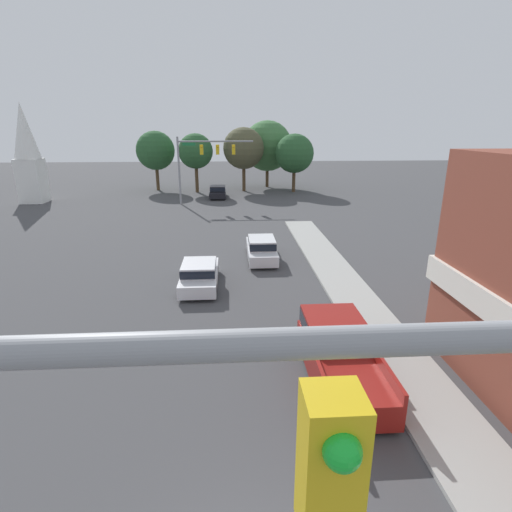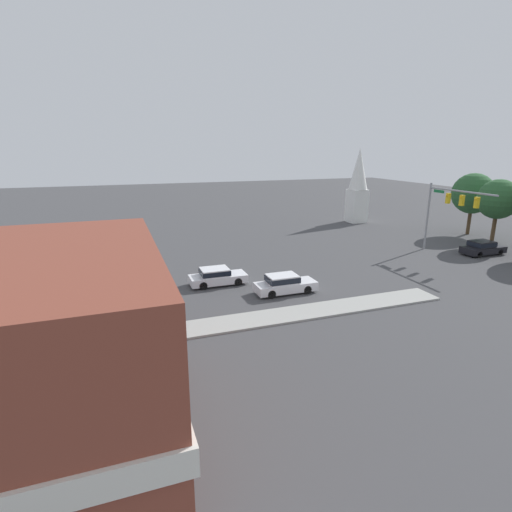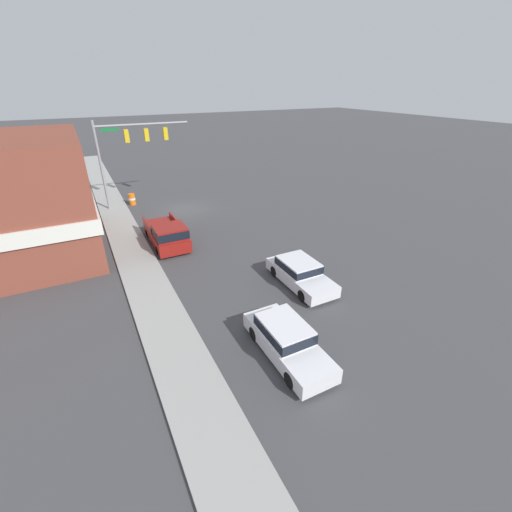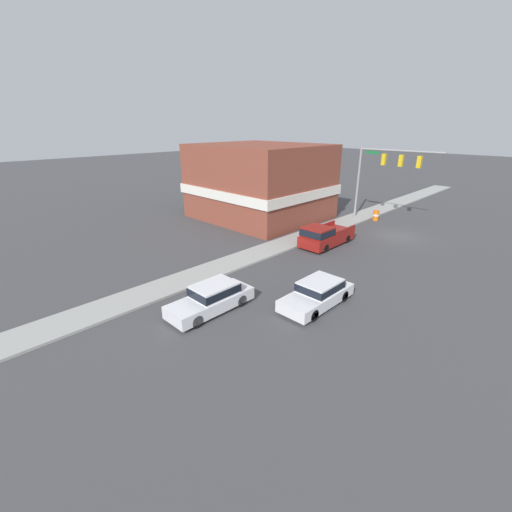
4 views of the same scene
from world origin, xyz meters
TOP-DOWN VIEW (x-y plane):
  - far_signal_assembly at (-3.17, 40.01)m, footprint 8.25×0.49m
  - car_lead at (-2.09, 15.26)m, footprint 1.89×4.67m
  - car_oncoming at (1.58, 19.70)m, footprint 1.78×4.80m
  - car_distant at (-1.91, 43.99)m, footprint 1.93×4.61m
  - pickup_truck_parked at (3.23, 6.82)m, footprint 2.13×5.21m
  - corner_brick_building at (13.52, 3.66)m, footprint 12.54×11.21m
  - church_steeple at (-22.78, 42.20)m, footprint 2.78×2.78m
  - backdrop_tree_left_far at (-10.30, 50.99)m, footprint 5.12×5.12m
  - backdrop_tree_left_mid at (-4.78, 48.70)m, footprint 4.47×4.47m

SIDE VIEW (x-z plane):
  - car_lead at x=-2.09m, z-range 0.03..1.44m
  - car_oncoming at x=1.58m, z-range 0.03..1.51m
  - car_distant at x=-1.91m, z-range 0.03..1.51m
  - pickup_truck_parked at x=3.23m, z-range -0.01..1.78m
  - corner_brick_building at x=13.52m, z-range -0.08..7.39m
  - backdrop_tree_left_far at x=-10.30m, z-range 1.35..9.19m
  - backdrop_tree_left_mid at x=-4.78m, z-range 1.51..9.06m
  - far_signal_assembly at x=-3.17m, z-range 1.76..9.05m
  - church_steeple at x=-22.78m, z-range 0.25..11.12m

